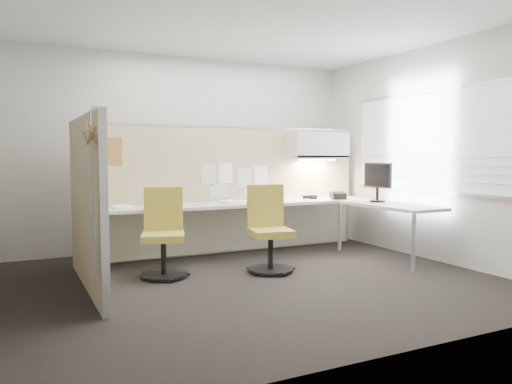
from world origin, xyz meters
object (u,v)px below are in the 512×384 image
chair_left (163,236)px  phone (338,196)px  desk (268,212)px  monitor (378,180)px  chair_right (269,232)px

chair_left → phone: size_ratio=3.96×
desk → monitor: monitor is taller
chair_left → monitor: 3.01m
chair_left → chair_right: size_ratio=0.99×
phone → chair_left: bearing=-155.3°
monitor → phone: (-0.22, 0.61, -0.25)m
desk → monitor: (1.37, -0.62, 0.43)m
chair_right → phone: 1.75m
desk → chair_left: bearing=-162.9°
desk → monitor: bearing=-24.2°
monitor → phone: bearing=16.9°
chair_left → chair_right: chair_right is taller
phone → desk: bearing=-165.7°
desk → chair_right: 0.89m
chair_right → monitor: bearing=16.4°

